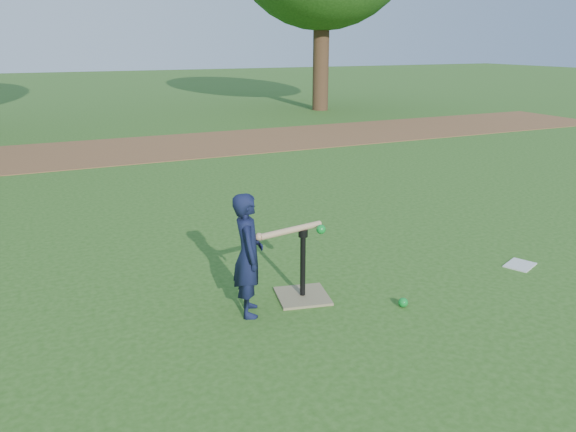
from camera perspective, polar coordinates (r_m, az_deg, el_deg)
name	(u,v)px	position (r m, az deg, el deg)	size (l,w,h in m)	color
ground	(305,289)	(5.04, 1.78, -7.46)	(80.00, 80.00, 0.00)	#285116
dirt_strip	(142,149)	(11.95, -14.57, 6.64)	(24.00, 3.00, 0.01)	brown
child	(248,255)	(4.44, -4.07, -3.96)	(0.37, 0.24, 1.01)	black
wiffle_ball_ground	(403,302)	(4.81, 11.62, -8.59)	(0.08, 0.08, 0.08)	#0B8326
clipboard	(520,265)	(6.00, 22.49, -4.62)	(0.30, 0.23, 0.01)	silver
batting_tee	(303,285)	(4.85, 1.50, -7.07)	(0.51, 0.51, 0.61)	#827452
swing_action	(294,231)	(4.59, 0.63, -1.50)	(0.63, 0.16, 0.09)	tan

